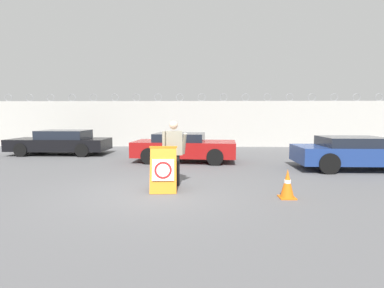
% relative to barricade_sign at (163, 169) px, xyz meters
% --- Properties ---
extents(ground_plane, '(90.00, 90.00, 0.00)m').
position_rel_barricade_sign_xyz_m(ground_plane, '(-0.30, -0.12, -0.58)').
color(ground_plane, '#5B5B5E').
extents(perimeter_wall, '(36.00, 0.30, 3.29)m').
position_rel_barricade_sign_xyz_m(perimeter_wall, '(-0.30, 11.03, 0.84)').
color(perimeter_wall, beige).
rests_on(perimeter_wall, ground_plane).
extents(barricade_sign, '(0.74, 0.92, 1.18)m').
position_rel_barricade_sign_xyz_m(barricade_sign, '(0.00, 0.00, 0.00)').
color(barricade_sign, orange).
rests_on(barricade_sign, ground_plane).
extents(security_guard, '(0.70, 0.37, 1.82)m').
position_rel_barricade_sign_xyz_m(security_guard, '(0.23, 0.55, 0.44)').
color(security_guard, black).
rests_on(security_guard, ground_plane).
extents(traffic_cone_near, '(0.38, 0.38, 0.70)m').
position_rel_barricade_sign_xyz_m(traffic_cone_near, '(3.05, -0.63, -0.24)').
color(traffic_cone_near, orange).
rests_on(traffic_cone_near, ground_plane).
extents(parked_car_front_coupe, '(4.77, 1.98, 1.22)m').
position_rel_barricade_sign_xyz_m(parked_car_front_coupe, '(-6.02, 7.05, 0.03)').
color(parked_car_front_coupe, black).
rests_on(parked_car_front_coupe, ground_plane).
extents(parked_car_rear_sedan, '(4.42, 2.20, 1.21)m').
position_rel_barricade_sign_xyz_m(parked_car_rear_sedan, '(0.26, 4.94, 0.04)').
color(parked_car_rear_sedan, black).
rests_on(parked_car_rear_sedan, ground_plane).
extents(parked_car_far_side, '(4.38, 1.97, 1.20)m').
position_rel_barricade_sign_xyz_m(parked_car_far_side, '(6.62, 3.21, 0.04)').
color(parked_car_far_side, black).
rests_on(parked_car_far_side, ground_plane).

